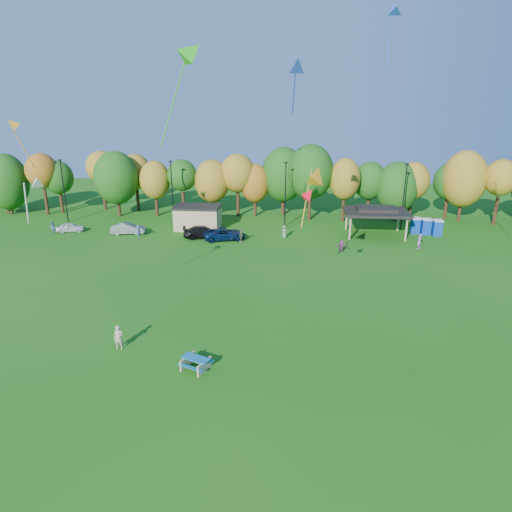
# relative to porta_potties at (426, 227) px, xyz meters

# --- Properties ---
(ground) EXTENTS (160.00, 160.00, 0.00)m
(ground) POSITION_rel_porta_potties_xyz_m (-20.82, -37.90, -1.10)
(ground) COLOR #19600F
(ground) RESTS_ON ground
(tree_line) EXTENTS (93.57, 10.55, 11.15)m
(tree_line) POSITION_rel_porta_potties_xyz_m (-21.85, 7.61, 4.82)
(tree_line) COLOR black
(tree_line) RESTS_ON ground
(lamp_posts) EXTENTS (64.50, 0.25, 9.09)m
(lamp_posts) POSITION_rel_porta_potties_xyz_m (-18.82, 2.10, 3.80)
(lamp_posts) COLOR black
(lamp_posts) RESTS_ON ground
(utility_building) EXTENTS (6.30, 4.30, 3.25)m
(utility_building) POSITION_rel_porta_potties_xyz_m (-30.82, 0.10, 0.54)
(utility_building) COLOR tan
(utility_building) RESTS_ON ground
(pavilion) EXTENTS (8.20, 6.20, 3.77)m
(pavilion) POSITION_rel_porta_potties_xyz_m (-6.82, -0.90, 2.13)
(pavilion) COLOR tan
(pavilion) RESTS_ON ground
(porta_potties) EXTENTS (3.75, 2.10, 2.18)m
(porta_potties) POSITION_rel_porta_potties_xyz_m (0.00, 0.00, 0.00)
(porta_potties) COLOR #0C37A5
(porta_potties) RESTS_ON ground
(picnic_table) EXTENTS (2.36, 2.19, 0.82)m
(picnic_table) POSITION_rel_porta_potties_xyz_m (-23.39, -34.78, -0.62)
(picnic_table) COLOR tan
(picnic_table) RESTS_ON ground
(kite_flyer) EXTENTS (0.68, 0.47, 1.80)m
(kite_flyer) POSITION_rel_porta_potties_xyz_m (-29.40, -32.75, -0.20)
(kite_flyer) COLOR #CCAD99
(kite_flyer) RESTS_ON ground
(car_a) EXTENTS (3.93, 2.50, 1.25)m
(car_a) POSITION_rel_porta_potties_xyz_m (-47.79, -3.13, -0.48)
(car_a) COLOR silver
(car_a) RESTS_ON ground
(car_b) EXTENTS (4.65, 2.45, 1.46)m
(car_b) POSITION_rel_porta_potties_xyz_m (-39.57, -3.49, -0.37)
(car_b) COLOR gray
(car_b) RESTS_ON ground
(car_c) EXTENTS (5.86, 4.00, 1.49)m
(car_c) POSITION_rel_porta_potties_xyz_m (-26.30, -4.94, -0.35)
(car_c) COLOR #0C2048
(car_c) RESTS_ON ground
(car_d) EXTENTS (5.61, 3.28, 1.53)m
(car_d) POSITION_rel_porta_potties_xyz_m (-29.14, -4.33, -0.33)
(car_d) COLOR black
(car_d) RESTS_ON ground
(far_person_0) EXTENTS (0.97, 0.85, 1.67)m
(far_person_0) POSITION_rel_porta_potties_xyz_m (-18.70, -3.40, -0.26)
(far_person_0) COLOR #638158
(far_person_0) RESTS_ON ground
(far_person_1) EXTENTS (1.44, 0.48, 1.55)m
(far_person_1) POSITION_rel_porta_potties_xyz_m (-11.85, -8.90, -0.32)
(far_person_1) COLOR #933D7F
(far_person_1) RESTS_ON ground
(far_person_2) EXTENTS (0.77, 0.78, 1.81)m
(far_person_2) POSITION_rel_porta_potties_xyz_m (-2.37, -6.42, -0.19)
(far_person_2) COLOR #BC5BC2
(far_person_2) RESTS_ON ground
(far_person_3) EXTENTS (0.71, 1.08, 1.71)m
(far_person_3) POSITION_rel_porta_potties_xyz_m (-23.99, -5.94, -0.24)
(far_person_3) COLOR #68784A
(far_person_3) RESTS_ON ground
(far_person_4) EXTENTS (0.67, 1.08, 1.62)m
(far_person_4) POSITION_rel_porta_potties_xyz_m (-37.60, -5.03, -0.29)
(far_person_4) COLOR #435A93
(far_person_4) RESTS_ON ground
(far_person_5) EXTENTS (0.98, 0.96, 1.59)m
(far_person_5) POSITION_rel_porta_potties_xyz_m (-49.84, -4.04, -0.30)
(far_person_5) COLOR teal
(far_person_5) RESTS_ON ground
(kite_1) EXTENTS (2.37, 3.50, 5.68)m
(kite_1) POSITION_rel_porta_potties_xyz_m (-15.69, -24.02, 10.20)
(kite_1) COLOR orange
(kite_4) EXTENTS (4.25, 3.11, 7.58)m
(kite_4) POSITION_rel_porta_potties_xyz_m (-24.59, -26.88, 18.84)
(kite_4) COLOR #22A716
(kite_7) EXTENTS (1.47, 3.85, 6.49)m
(kite_7) POSITION_rel_porta_potties_xyz_m (-8.50, -11.37, 24.06)
(kite_7) COLOR blue
(kite_8) EXTENTS (1.62, 2.92, 4.61)m
(kite_8) POSITION_rel_porta_potties_xyz_m (-17.41, -21.47, 18.44)
(kite_8) COLOR navy
(kite_9) EXTENTS (2.93, 2.10, 5.30)m
(kite_9) POSITION_rel_porta_potties_xyz_m (-42.95, -19.87, 13.67)
(kite_9) COLOR orange
(kite_12) EXTENTS (1.69, 1.95, 3.40)m
(kite_12) POSITION_rel_porta_potties_xyz_m (-34.09, -32.14, 10.64)
(kite_12) COLOR silver
(kite_13) EXTENTS (1.47, 1.36, 1.18)m
(kite_13) POSITION_rel_porta_potties_xyz_m (-16.31, -29.35, 9.63)
(kite_13) COLOR #FF0E21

